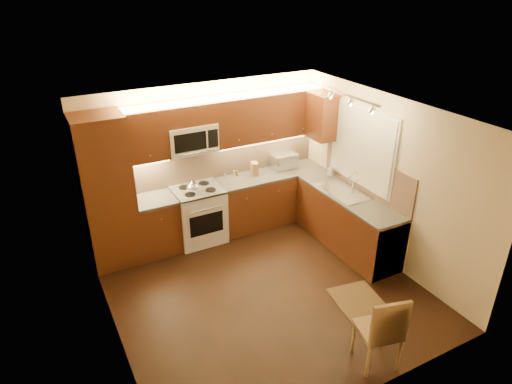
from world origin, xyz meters
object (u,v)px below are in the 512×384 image
stove (199,215)px  sink (344,187)px  knife_block (255,169)px  dining_chair (378,328)px  kettle (193,186)px  microwave (191,138)px  toaster_oven (283,161)px  soap_bottle (331,170)px

stove → sink: size_ratio=1.07×
knife_block → dining_chair: 3.54m
kettle → dining_chair: size_ratio=0.23×
kettle → sink: bearing=-37.2°
sink → knife_block: knife_block is taller
kettle → dining_chair: bearing=-86.2°
microwave → toaster_oven: (1.66, 0.01, -0.69)m
stove → kettle: (-0.11, -0.10, 0.57)m
knife_block → dining_chair: (-0.30, -3.48, -0.52)m
kettle → toaster_oven: size_ratio=0.52×
sink → kettle: bearing=154.1°
dining_chair → knife_block: bearing=99.0°
toaster_oven → dining_chair: 3.67m
soap_bottle → kettle: bearing=152.9°
microwave → toaster_oven: bearing=0.3°
stove → toaster_oven: (1.66, 0.14, 0.57)m
microwave → soap_bottle: microwave is taller
stove → kettle: size_ratio=4.10×
stove → microwave: microwave is taller
stove → soap_bottle: size_ratio=4.91×
stove → microwave: (0.00, 0.14, 1.26)m
soap_bottle → stove: bearing=149.8°
sink → microwave: bearing=147.8°
toaster_oven → soap_bottle: toaster_oven is taller
stove → kettle: kettle is taller
toaster_oven → soap_bottle: 0.85m
dining_chair → toaster_oven: bearing=89.8°
microwave → kettle: size_ratio=3.39×
sink → knife_block: (-0.92, 1.23, 0.04)m
microwave → knife_block: (1.08, -0.03, -0.71)m
microwave → kettle: (-0.11, -0.24, -0.69)m
knife_block → kettle: bearing=-156.3°
kettle → soap_bottle: kettle is taller
toaster_oven → dining_chair: size_ratio=0.45×
stove → microwave: bearing=90.0°
dining_chair → stove: bearing=116.9°
toaster_oven → sink: bearing=-76.1°
soap_bottle → dining_chair: bearing=-133.6°
toaster_oven → knife_block: size_ratio=1.96×
knife_block → soap_bottle: (1.12, -0.62, -0.02)m
knife_block → microwave: bearing=-167.8°
kettle → dining_chair: (0.88, -3.27, -0.54)m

